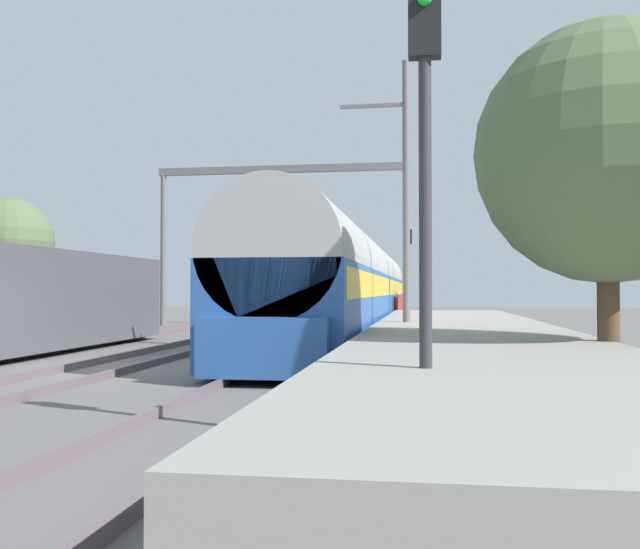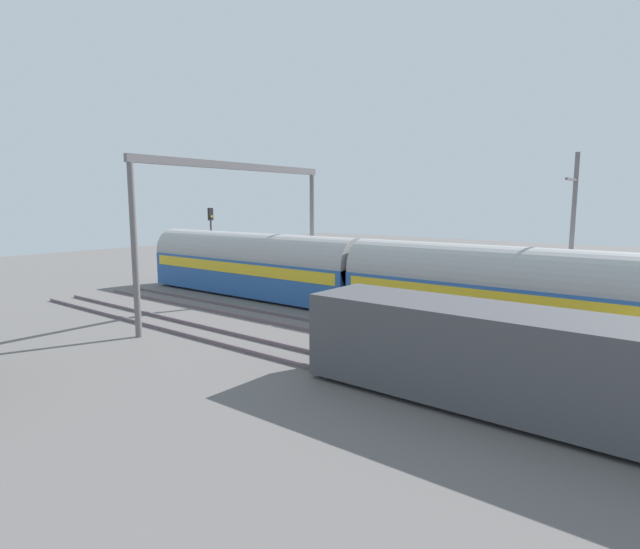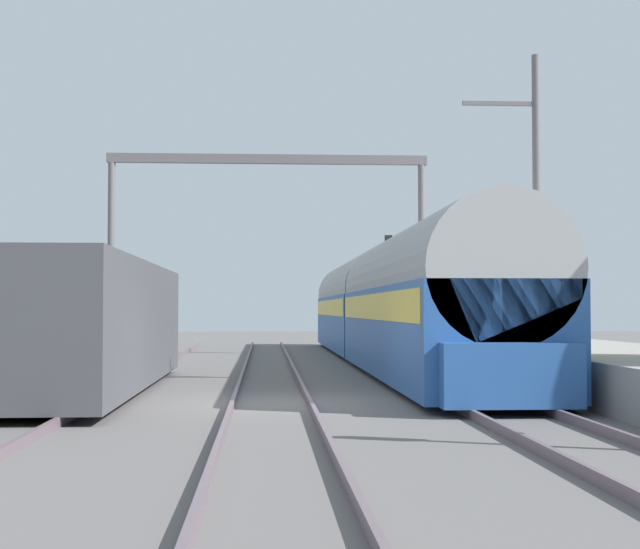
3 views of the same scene
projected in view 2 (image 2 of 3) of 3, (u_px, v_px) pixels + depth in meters
platform at (623, 323)px, 22.46m from camera, size 4.40×28.00×0.90m
passenger_train at (359, 276)px, 26.44m from camera, size 2.93×32.85×3.82m
freight_car at (526, 363)px, 13.62m from camera, size 2.80×13.00×2.70m
person_crossing at (341, 285)px, 29.40m from camera, size 0.42×0.47×1.73m
railway_signal_far at (211, 235)px, 36.47m from camera, size 0.36×0.30×5.46m
catenary_gantry at (239, 207)px, 25.75m from camera, size 12.46×0.28×7.86m
catenary_pole_east_mid at (571, 241)px, 22.06m from camera, size 1.90×0.20×8.00m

